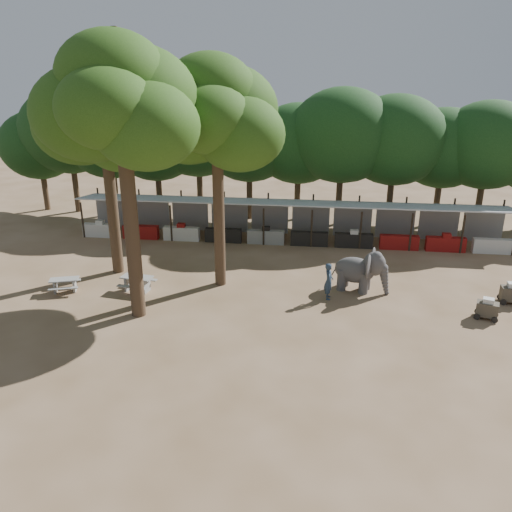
# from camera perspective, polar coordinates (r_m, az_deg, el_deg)

# --- Properties ---
(ground) EXTENTS (100.00, 100.00, 0.00)m
(ground) POSITION_cam_1_polar(r_m,az_deg,el_deg) (20.51, 0.96, -10.15)
(ground) COLOR brown
(ground) RESTS_ON ground
(vendor_stalls) EXTENTS (28.00, 2.99, 2.80)m
(vendor_stalls) POSITION_cam_1_polar(r_m,az_deg,el_deg) (32.83, 3.76, 3.80)
(vendor_stalls) COLOR #ACAFB4
(vendor_stalls) RESTS_ON ground
(yard_tree_left) EXTENTS (7.10, 6.90, 11.02)m
(yard_tree_left) POSITION_cam_1_polar(r_m,az_deg,el_deg) (27.28, -17.15, 14.72)
(yard_tree_left) COLOR #332316
(yard_tree_left) RESTS_ON ground
(yard_tree_center) EXTENTS (7.10, 6.90, 12.04)m
(yard_tree_center) POSITION_cam_1_polar(r_m,az_deg,el_deg) (21.45, -15.38, 16.40)
(yard_tree_center) COLOR #332316
(yard_tree_center) RESTS_ON ground
(yard_tree_back) EXTENTS (7.10, 6.90, 11.36)m
(yard_tree_back) POSITION_cam_1_polar(r_m,az_deg,el_deg) (24.43, -4.79, 15.79)
(yard_tree_back) COLOR #332316
(yard_tree_back) RESTS_ON ground
(backdrop_trees) EXTENTS (46.46, 5.95, 8.33)m
(backdrop_trees) POSITION_cam_1_polar(r_m,az_deg,el_deg) (37.00, 4.48, 12.48)
(backdrop_trees) COLOR #332316
(backdrop_trees) RESTS_ON ground
(elephant) EXTENTS (2.93, 2.15, 2.18)m
(elephant) POSITION_cam_1_polar(r_m,az_deg,el_deg) (25.55, 11.94, -1.61)
(elephant) COLOR #3E3C3C
(elephant) RESTS_ON ground
(handler) EXTENTS (0.48, 0.69, 1.82)m
(handler) POSITION_cam_1_polar(r_m,az_deg,el_deg) (24.41, 8.31, -2.86)
(handler) COLOR #26384C
(handler) RESTS_ON ground
(picnic_table_near) EXTENTS (1.72, 1.63, 0.70)m
(picnic_table_near) POSITION_cam_1_polar(r_m,az_deg,el_deg) (26.86, -21.03, -2.93)
(picnic_table_near) COLOR gray
(picnic_table_near) RESTS_ON ground
(picnic_table_far) EXTENTS (1.75, 1.63, 0.78)m
(picnic_table_far) POSITION_cam_1_polar(r_m,az_deg,el_deg) (25.85, -13.43, -2.85)
(picnic_table_far) COLOR gray
(picnic_table_far) RESTS_ON ground
(cart_front) EXTENTS (1.16, 0.94, 0.98)m
(cart_front) POSITION_cam_1_polar(r_m,az_deg,el_deg) (24.64, 24.91, -5.48)
(cart_front) COLOR #393227
(cart_front) RESTS_ON ground
(cart_back) EXTENTS (1.13, 0.79, 1.05)m
(cart_back) POSITION_cam_1_polar(r_m,az_deg,el_deg) (26.76, 27.19, -3.80)
(cart_back) COLOR #393227
(cart_back) RESTS_ON ground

